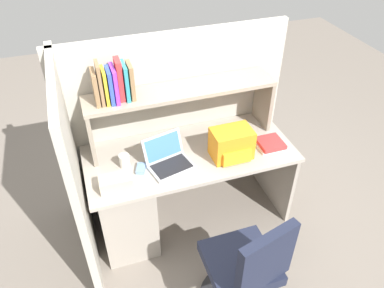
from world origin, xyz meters
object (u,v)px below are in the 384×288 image
object	(u,v)px
laptop	(168,159)
paper_cup	(125,161)
backpack	(232,144)
computer_mouse	(141,168)
office_chair	(245,274)
tissue_box	(116,183)

from	to	relation	value
laptop	paper_cup	distance (m)	0.31
laptop	paper_cup	xyz separation A→B (m)	(-0.30, 0.08, 0.00)
backpack	computer_mouse	xyz separation A→B (m)	(-0.68, 0.06, -0.10)
backpack	computer_mouse	bearing A→B (deg)	175.20
backpack	office_chair	distance (m)	0.91
backpack	paper_cup	size ratio (longest dim) A/B	2.89
office_chair	laptop	bearing A→B (deg)	-86.49
laptop	computer_mouse	world-z (taller)	laptop
backpack	paper_cup	bearing A→B (deg)	170.26
backpack	paper_cup	xyz separation A→B (m)	(-0.78, 0.13, -0.06)
backpack	computer_mouse	size ratio (longest dim) A/B	2.88
laptop	tissue_box	world-z (taller)	laptop
laptop	paper_cup	bearing A→B (deg)	165.50
backpack	laptop	bearing A→B (deg)	173.37
paper_cup	tissue_box	distance (m)	0.23
office_chair	paper_cup	bearing A→B (deg)	-72.16
backpack	office_chair	size ratio (longest dim) A/B	0.32
laptop	tissue_box	distance (m)	0.42
laptop	office_chair	size ratio (longest dim) A/B	0.39
paper_cup	tissue_box	world-z (taller)	paper_cup
computer_mouse	office_chair	world-z (taller)	office_chair
backpack	office_chair	bearing A→B (deg)	-105.14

